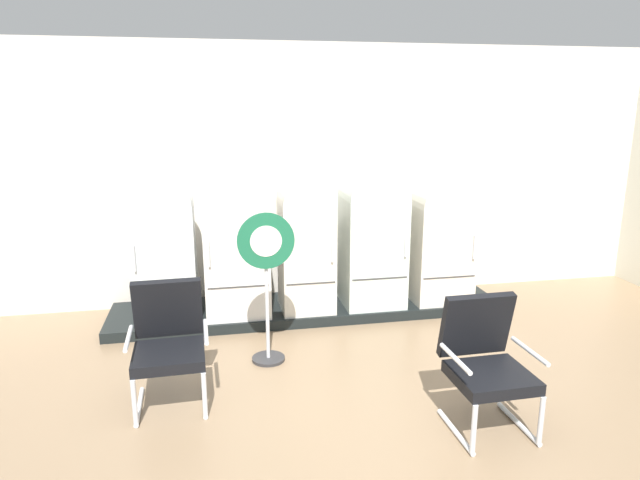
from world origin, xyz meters
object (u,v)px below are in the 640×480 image
refrigerator_4 (440,235)px  armchair_right (485,358)px  refrigerator_0 (164,244)px  refrigerator_1 (235,239)px  refrigerator_2 (306,240)px  armchair_left (169,339)px  refrigerator_3 (373,233)px  sign_stand (267,285)px

refrigerator_4 → armchair_right: refrigerator_4 is taller
refrigerator_0 → refrigerator_1: 0.77m
refrigerator_2 → refrigerator_4: size_ratio=1.03×
refrigerator_2 → armchair_right: refrigerator_2 is taller
armchair_left → armchair_right: size_ratio=1.00×
refrigerator_0 → refrigerator_2: refrigerator_0 is taller
refrigerator_0 → armchair_right: refrigerator_0 is taller
refrigerator_3 → armchair_left: 2.77m
refrigerator_4 → sign_stand: 2.42m
refrigerator_3 → armchair_left: (-2.21, -1.61, -0.42)m
refrigerator_3 → sign_stand: (-1.34, -1.06, -0.19)m
refrigerator_2 → armchair_left: size_ratio=1.52×
refrigerator_2 → sign_stand: size_ratio=1.05×
refrigerator_2 → refrigerator_4: bearing=0.6°
refrigerator_4 → armchair_right: 2.56m
armchair_left → armchair_right: 2.54m
refrigerator_3 → armchair_left: refrigerator_3 is taller
refrigerator_4 → armchair_left: refrigerator_4 is taller
refrigerator_0 → armchair_right: (2.53, -2.45, -0.41)m
refrigerator_0 → refrigerator_4: (3.17, 0.00, -0.06)m
refrigerator_2 → armchair_left: bearing=-131.9°
refrigerator_1 → armchair_left: (-0.64, -1.62, -0.43)m
refrigerator_2 → refrigerator_3: refrigerator_3 is taller
refrigerator_2 → armchair_left: (-1.43, -1.59, -0.39)m
refrigerator_3 → armchair_right: refrigerator_3 is taller
refrigerator_3 → refrigerator_0: bearing=-179.9°
refrigerator_1 → armchair_right: refrigerator_1 is taller
refrigerator_1 → refrigerator_2: refrigerator_1 is taller
armchair_right → refrigerator_4: bearing=75.2°
refrigerator_1 → armchair_left: size_ratio=1.61×
refrigerator_4 → sign_stand: bearing=-154.0°
refrigerator_3 → sign_stand: refrigerator_3 is taller
refrigerator_3 → refrigerator_4: size_ratio=1.08×
armchair_left → refrigerator_2: bearing=48.1°
armchair_right → sign_stand: bearing=137.7°
refrigerator_0 → refrigerator_4: 3.18m
refrigerator_2 → refrigerator_1: bearing=178.1°
refrigerator_0 → refrigerator_3: 2.34m
refrigerator_0 → sign_stand: refrigerator_0 is taller
refrigerator_1 → refrigerator_2: 0.79m
refrigerator_4 → sign_stand: refrigerator_4 is taller
refrigerator_3 → sign_stand: 1.72m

